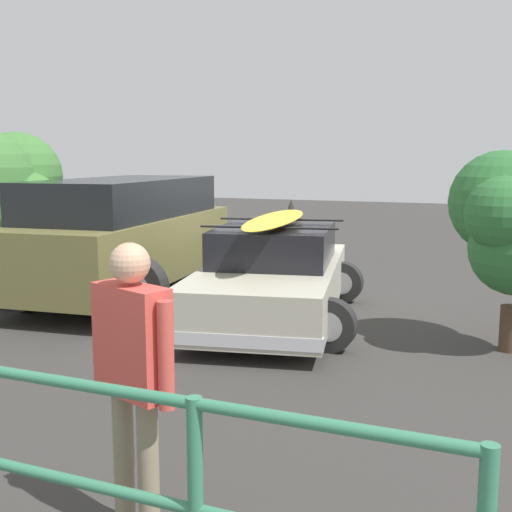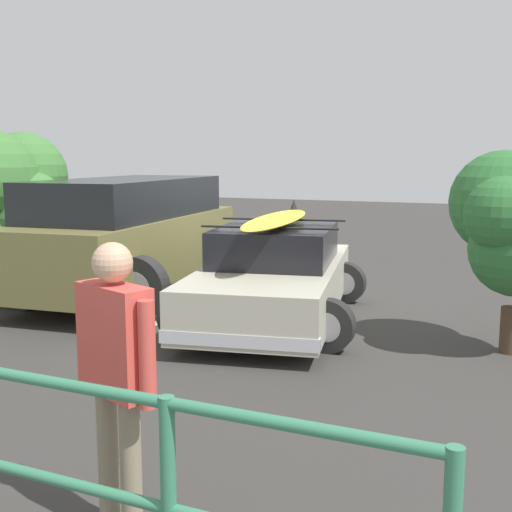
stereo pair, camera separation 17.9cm
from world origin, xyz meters
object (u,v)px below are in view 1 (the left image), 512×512
object	(u,v)px
suv_car	(126,234)
bush_near_left	(506,219)
sedan_car	(273,275)
person_bystander	(133,363)

from	to	relation	value
suv_car	bush_near_left	size ratio (longest dim) A/B	2.25
sedan_car	person_bystander	size ratio (longest dim) A/B	2.53
person_bystander	sedan_car	bearing A→B (deg)	-78.97
suv_car	person_bystander	distance (m)	6.64
sedan_car	suv_car	size ratio (longest dim) A/B	0.85
suv_car	person_bystander	bearing A→B (deg)	123.39
suv_car	person_bystander	xyz separation A→B (m)	(-3.65, 5.54, 0.07)
person_bystander	bush_near_left	world-z (taller)	bush_near_left
suv_car	person_bystander	world-z (taller)	suv_car
sedan_car	person_bystander	distance (m)	5.00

